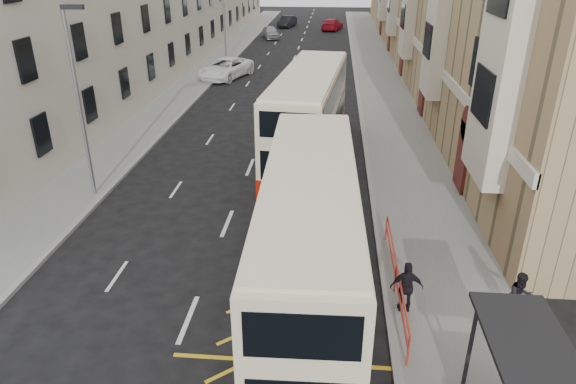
# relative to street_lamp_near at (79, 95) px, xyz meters

# --- Properties ---
(pavement_right) EXTENTS (4.00, 120.00, 0.15)m
(pavement_right) POSITION_rel_street_lamp_near_xyz_m (14.35, 18.00, -4.56)
(pavement_right) COLOR slate
(pavement_right) RESTS_ON ground
(pavement_left) EXTENTS (3.00, 120.00, 0.15)m
(pavement_left) POSITION_rel_street_lamp_near_xyz_m (-1.15, 18.00, -4.56)
(pavement_left) COLOR slate
(pavement_left) RESTS_ON ground
(kerb_right) EXTENTS (0.25, 120.00, 0.15)m
(kerb_right) POSITION_rel_street_lamp_near_xyz_m (12.35, 18.00, -4.56)
(kerb_right) COLOR gray
(kerb_right) RESTS_ON ground
(kerb_left) EXTENTS (0.25, 120.00, 0.15)m
(kerb_left) POSITION_rel_street_lamp_near_xyz_m (0.35, 18.00, -4.56)
(kerb_left) COLOR gray
(kerb_left) RESTS_ON ground
(road_markings) EXTENTS (10.00, 110.00, 0.01)m
(road_markings) POSITION_rel_street_lamp_near_xyz_m (6.35, 33.00, -4.63)
(road_markings) COLOR silver
(road_markings) RESTS_ON ground
(guard_railing) EXTENTS (0.06, 6.56, 1.01)m
(guard_railing) POSITION_rel_street_lamp_near_xyz_m (12.60, -6.25, -3.78)
(guard_railing) COLOR red
(guard_railing) RESTS_ON pavement_right
(street_lamp_near) EXTENTS (0.93, 0.18, 8.00)m
(street_lamp_near) POSITION_rel_street_lamp_near_xyz_m (0.00, 0.00, 0.00)
(street_lamp_near) COLOR gray
(street_lamp_near) RESTS_ON pavement_left
(street_lamp_far) EXTENTS (0.93, 0.18, 8.00)m
(street_lamp_far) POSITION_rel_street_lamp_near_xyz_m (0.00, 30.00, 0.00)
(street_lamp_far) COLOR gray
(street_lamp_far) RESTS_ON pavement_left
(double_decker_front) EXTENTS (2.88, 11.41, 4.53)m
(double_decker_front) POSITION_rel_street_lamp_near_xyz_m (9.88, -7.02, -2.33)
(double_decker_front) COLOR beige
(double_decker_front) RESTS_ON ground
(double_decker_rear) EXTENTS (3.82, 11.99, 4.70)m
(double_decker_rear) POSITION_rel_street_lamp_near_xyz_m (9.25, 5.12, -2.24)
(double_decker_rear) COLOR beige
(double_decker_rear) RESTS_ON ground
(pedestrian_mid) EXTENTS (0.89, 0.76, 1.59)m
(pedestrian_mid) POSITION_rel_street_lamp_near_xyz_m (16.00, -7.34, -3.69)
(pedestrian_mid) COLOR black
(pedestrian_mid) RESTS_ON pavement_right
(pedestrian_far) EXTENTS (0.98, 0.42, 1.67)m
(pedestrian_far) POSITION_rel_street_lamp_near_xyz_m (12.81, -7.18, -3.65)
(pedestrian_far) COLOR black
(pedestrian_far) RESTS_ON pavement_right
(white_van) EXTENTS (4.56, 6.60, 1.67)m
(white_van) POSITION_rel_street_lamp_near_xyz_m (1.16, 23.97, -3.80)
(white_van) COLOR white
(white_van) RESTS_ON ground
(car_silver) EXTENTS (2.92, 4.76, 1.51)m
(car_silver) POSITION_rel_street_lamp_near_xyz_m (2.34, 46.62, -3.88)
(car_silver) COLOR #93969A
(car_silver) RESTS_ON ground
(car_dark) EXTENTS (2.61, 4.99, 1.56)m
(car_dark) POSITION_rel_street_lamp_near_xyz_m (3.49, 57.49, -3.85)
(car_dark) COLOR black
(car_dark) RESTS_ON ground
(car_red) EXTENTS (3.29, 5.69, 1.55)m
(car_red) POSITION_rel_street_lamp_near_xyz_m (10.02, 54.76, -3.86)
(car_red) COLOR maroon
(car_red) RESTS_ON ground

